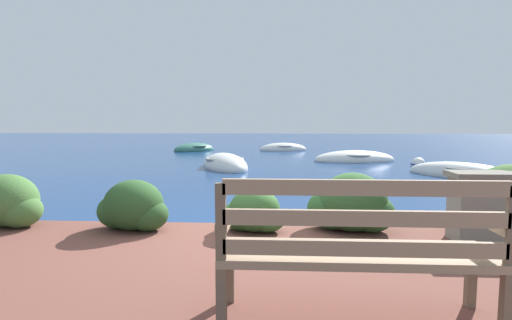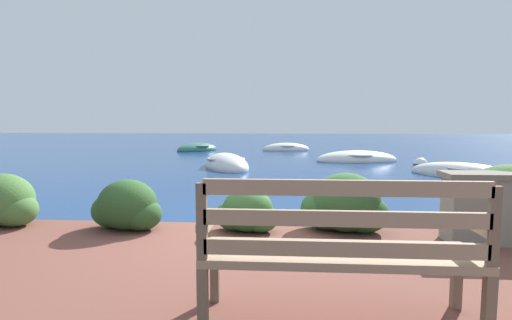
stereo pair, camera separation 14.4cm
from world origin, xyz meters
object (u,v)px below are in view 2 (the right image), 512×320
Objects in this scene: rowboat_outer at (197,149)px; rowboat_distant at (286,149)px; rowboat_nearest at (465,175)px; park_bench at (340,248)px; rowboat_mid at (226,166)px; rowboat_far at (356,160)px; mooring_buoy at (421,165)px.

rowboat_outer reaches higher than rowboat_distant.
rowboat_nearest reaches higher than rowboat_distant.
rowboat_distant is at bearing 84.47° from park_bench.
rowboat_far is at bearing 93.14° from rowboat_mid.
rowboat_far is 1.24× the size of rowboat_distant.
park_bench reaches higher than rowboat_far.
rowboat_mid is 7.33m from rowboat_outer.
rowboat_mid is at bearing 35.77° from rowboat_nearest.
rowboat_mid reaches higher than rowboat_distant.
rowboat_far is 6.40× the size of mooring_buoy.
mooring_buoy is (8.54, -6.21, 0.01)m from rowboat_outer.
rowboat_nearest is (4.36, 8.17, -0.65)m from park_bench.
rowboat_nearest is 1.17× the size of rowboat_outer.
rowboat_far is (4.41, 2.30, -0.01)m from rowboat_mid.
mooring_buoy is (6.13, 0.71, 0.01)m from rowboat_mid.
park_bench is at bearing -12.36° from rowboat_mid.
rowboat_nearest is 1.17× the size of rowboat_distant.
rowboat_mid is (-2.10, 9.82, -0.64)m from park_bench.
rowboat_outer is at bearing 98.88° from park_bench.
rowboat_outer is at bearing 143.96° from mooring_buoy.
rowboat_mid is 0.94× the size of rowboat_far.
park_bench is 0.59× the size of rowboat_mid.
mooring_buoy is (-0.33, 2.36, 0.02)m from rowboat_nearest.
park_bench is 10.06m from rowboat_mid.
rowboat_nearest is at bearing 105.83° from rowboat_distant.
rowboat_nearest is 1.01× the size of rowboat_mid.
mooring_buoy is (4.22, -6.61, 0.02)m from rowboat_distant.
rowboat_distant is (-0.20, 17.14, -0.65)m from park_bench.
rowboat_far is 2.35m from mooring_buoy.
rowboat_outer is (-6.82, 4.62, 0.00)m from rowboat_far.
rowboat_outer is at bearing 174.74° from rowboat_mid.
rowboat_distant reaches higher than mooring_buoy.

